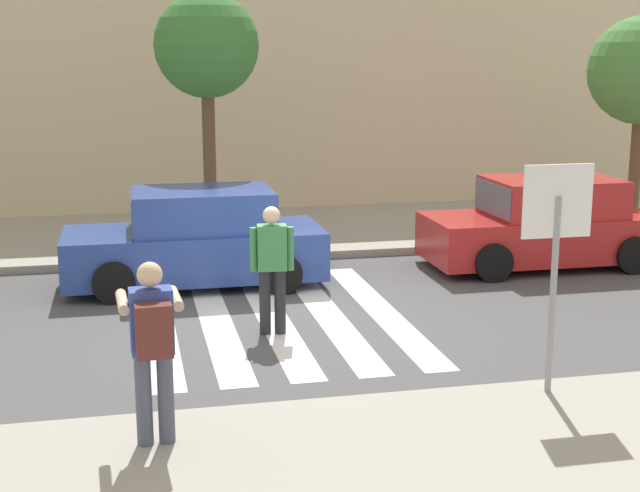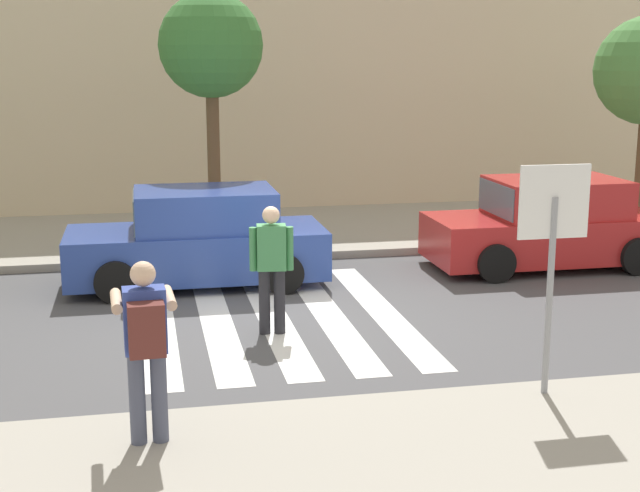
% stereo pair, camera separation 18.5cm
% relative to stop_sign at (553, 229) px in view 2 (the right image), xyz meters
% --- Properties ---
extents(ground_plane, '(120.00, 120.00, 0.00)m').
position_rel_stop_sign_xyz_m(ground_plane, '(-2.36, 3.52, -1.91)').
color(ground_plane, '#4C4C4F').
extents(sidewalk_far, '(60.00, 4.80, 0.14)m').
position_rel_stop_sign_xyz_m(sidewalk_far, '(-2.36, 9.52, -1.84)').
color(sidewalk_far, '#9E998C').
rests_on(sidewalk_far, ground).
extents(building_facade_far, '(56.00, 4.00, 6.20)m').
position_rel_stop_sign_xyz_m(building_facade_far, '(-2.36, 13.92, 1.19)').
color(building_facade_far, beige).
rests_on(building_facade_far, ground).
extents(crosswalk_stripe_0, '(0.44, 5.20, 0.01)m').
position_rel_stop_sign_xyz_m(crosswalk_stripe_0, '(-3.96, 3.72, -1.91)').
color(crosswalk_stripe_0, silver).
rests_on(crosswalk_stripe_0, ground).
extents(crosswalk_stripe_1, '(0.44, 5.20, 0.01)m').
position_rel_stop_sign_xyz_m(crosswalk_stripe_1, '(-3.16, 3.72, -1.91)').
color(crosswalk_stripe_1, silver).
rests_on(crosswalk_stripe_1, ground).
extents(crosswalk_stripe_2, '(0.44, 5.20, 0.01)m').
position_rel_stop_sign_xyz_m(crosswalk_stripe_2, '(-2.36, 3.72, -1.91)').
color(crosswalk_stripe_2, silver).
rests_on(crosswalk_stripe_2, ground).
extents(crosswalk_stripe_3, '(0.44, 5.20, 0.01)m').
position_rel_stop_sign_xyz_m(crosswalk_stripe_3, '(-1.56, 3.72, -1.91)').
color(crosswalk_stripe_3, silver).
rests_on(crosswalk_stripe_3, ground).
extents(crosswalk_stripe_4, '(0.44, 5.20, 0.01)m').
position_rel_stop_sign_xyz_m(crosswalk_stripe_4, '(-0.76, 3.72, -1.91)').
color(crosswalk_stripe_4, silver).
rests_on(crosswalk_stripe_4, ground).
extents(stop_sign, '(0.76, 0.08, 2.43)m').
position_rel_stop_sign_xyz_m(stop_sign, '(0.00, 0.00, 0.00)').
color(stop_sign, gray).
rests_on(stop_sign, sidewalk_near).
extents(photographer_with_backpack, '(0.61, 0.86, 1.72)m').
position_rel_stop_sign_xyz_m(photographer_with_backpack, '(-4.13, -0.45, -0.74)').
color(photographer_with_backpack, '#474C60').
rests_on(photographer_with_backpack, sidewalk_near).
extents(pedestrian_crossing, '(0.58, 0.28, 1.72)m').
position_rel_stop_sign_xyz_m(pedestrian_crossing, '(-2.47, 3.01, -0.94)').
color(pedestrian_crossing, '#232328').
rests_on(pedestrian_crossing, ground).
extents(parked_car_blue, '(4.10, 1.92, 1.55)m').
position_rel_stop_sign_xyz_m(parked_car_blue, '(-3.24, 5.82, -1.19)').
color(parked_car_blue, '#284293').
rests_on(parked_car_blue, ground).
extents(parked_car_red, '(4.10, 1.92, 1.55)m').
position_rel_stop_sign_xyz_m(parked_car_red, '(2.81, 5.82, -1.19)').
color(parked_car_red, red).
rests_on(parked_car_red, ground).
extents(street_tree_center, '(1.93, 1.93, 4.63)m').
position_rel_stop_sign_xyz_m(street_tree_center, '(-2.75, 8.52, 1.85)').
color(street_tree_center, brown).
rests_on(street_tree_center, sidewalk_far).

